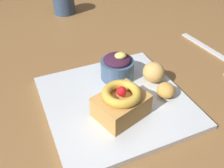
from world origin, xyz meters
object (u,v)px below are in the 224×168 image
at_px(cake_slice, 121,103).
at_px(fritter_middle, 166,90).
at_px(fritter_front, 154,72).
at_px(berry_ramekin, 117,67).
at_px(coffee_mug, 64,2).
at_px(knife, 205,47).
at_px(front_plate, 116,101).

bearing_deg(cake_slice, fritter_middle, 6.06).
relative_size(cake_slice, fritter_middle, 2.85).
bearing_deg(fritter_front, berry_ramekin, 147.37).
relative_size(cake_slice, coffee_mug, 1.40).
height_order(cake_slice, fritter_middle, cake_slice).
bearing_deg(berry_ramekin, fritter_middle, -57.90).
bearing_deg(berry_ramekin, knife, 8.07).
bearing_deg(front_plate, fritter_front, 13.65).
bearing_deg(front_plate, berry_ramekin, 63.17).
height_order(front_plate, cake_slice, cake_slice).
bearing_deg(cake_slice, front_plate, 78.85).
distance_m(cake_slice, coffee_mug, 0.59).
bearing_deg(fritter_middle, cake_slice, -173.94).
relative_size(front_plate, fritter_middle, 7.28).
xyz_separation_m(front_plate, fritter_front, (0.11, 0.03, 0.03)).
distance_m(front_plate, berry_ramekin, 0.09).
height_order(berry_ramekin, coffee_mug, coffee_mug).
bearing_deg(berry_ramekin, coffee_mug, 90.50).
height_order(cake_slice, fritter_front, cake_slice).
bearing_deg(knife, fritter_middle, 117.92).
xyz_separation_m(berry_ramekin, fritter_front, (0.07, -0.05, -0.01)).
bearing_deg(fritter_front, coffee_mug, 98.52).
height_order(fritter_front, fritter_middle, fritter_front).
height_order(cake_slice, coffee_mug, coffee_mug).
bearing_deg(front_plate, cake_slice, -101.15).
distance_m(fritter_front, coffee_mug, 0.52).
bearing_deg(fritter_front, fritter_middle, -94.91).
distance_m(cake_slice, berry_ramekin, 0.13).
xyz_separation_m(cake_slice, coffee_mug, (0.04, 0.59, -0.00)).
xyz_separation_m(knife, coffee_mug, (-0.31, 0.43, 0.04)).
bearing_deg(cake_slice, coffee_mug, 85.89).
bearing_deg(fritter_middle, berry_ramekin, 122.10).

